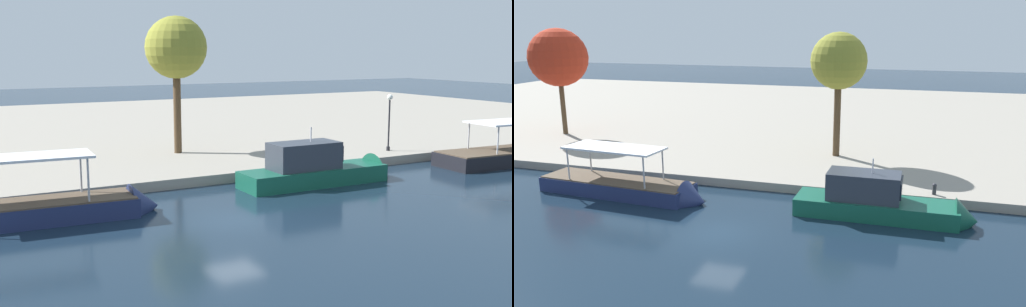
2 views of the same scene
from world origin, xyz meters
TOP-DOWN VIEW (x-y plane):
  - ground_plane at (0.00, 0.00)m, footprint 220.00×220.00m
  - dock_promenade at (0.00, 35.12)m, footprint 120.00×55.00m
  - tour_boat_1 at (-7.95, 4.19)m, footprint 11.85×3.40m
  - motor_yacht_2 at (8.29, 4.93)m, footprint 10.18×2.63m
  - mooring_bollard_0 at (11.07, 8.23)m, footprint 0.27×0.27m
  - tree_0 at (-22.85, 17.26)m, footprint 5.40×5.40m
  - tree_2 at (3.51, 16.31)m, footprint 4.41×4.41m

SIDE VIEW (x-z plane):
  - ground_plane at x=0.00m, z-range 0.00..0.00m
  - dock_promenade at x=0.00m, z-range 0.00..0.60m
  - tour_boat_1 at x=-7.95m, z-range -1.72..2.44m
  - motor_yacht_2 at x=8.29m, z-range -1.47..2.93m
  - mooring_bollard_0 at x=11.07m, z-range 0.63..1.35m
  - tree_0 at x=-22.85m, z-range 2.81..12.79m
  - tree_2 at x=3.51m, z-range 3.27..13.00m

